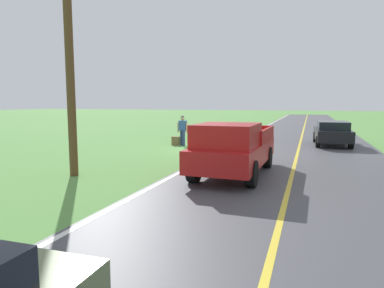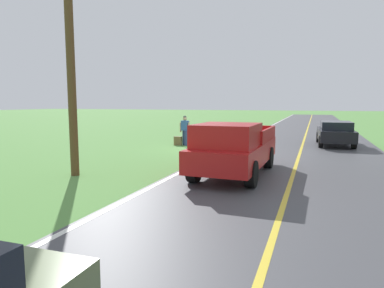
% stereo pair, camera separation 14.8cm
% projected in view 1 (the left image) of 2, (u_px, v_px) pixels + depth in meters
% --- Properties ---
extents(ground_plane, '(200.00, 200.00, 0.00)m').
position_uv_depth(ground_plane, '(206.00, 149.00, 18.56)').
color(ground_plane, '#568E42').
extents(road_surface, '(8.01, 120.00, 0.00)m').
position_uv_depth(road_surface, '(298.00, 153.00, 17.02)').
color(road_surface, '#47474C').
rests_on(road_surface, ground).
extents(lane_edge_line, '(0.16, 117.60, 0.00)m').
position_uv_depth(lane_edge_line, '(223.00, 149.00, 18.26)').
color(lane_edge_line, silver).
rests_on(lane_edge_line, ground).
extents(lane_centre_line, '(0.14, 117.60, 0.00)m').
position_uv_depth(lane_centre_line, '(298.00, 153.00, 17.02)').
color(lane_centre_line, gold).
rests_on(lane_centre_line, ground).
extents(hitchhiker_walking, '(0.62, 0.52, 1.75)m').
position_uv_depth(hitchhiker_walking, '(183.00, 129.00, 19.92)').
color(hitchhiker_walking, navy).
rests_on(hitchhiker_walking, ground).
extents(suitcase_carried, '(0.47, 0.21, 0.52)m').
position_uv_depth(suitcase_carried, '(176.00, 141.00, 20.07)').
color(suitcase_carried, brown).
rests_on(suitcase_carried, ground).
extents(pickup_truck_passing, '(2.19, 5.44, 1.82)m').
position_uv_depth(pickup_truck_passing, '(233.00, 147.00, 11.62)').
color(pickup_truck_passing, '#B21919').
rests_on(pickup_truck_passing, ground).
extents(sedan_near_oncoming, '(2.06, 4.47, 1.41)m').
position_uv_depth(sedan_near_oncoming, '(332.00, 132.00, 20.07)').
color(sedan_near_oncoming, black).
rests_on(sedan_near_oncoming, ground).
extents(utility_pole_roadside, '(0.28, 0.28, 8.98)m').
position_uv_depth(utility_pole_roadside, '(69.00, 41.00, 11.16)').
color(utility_pole_roadside, brown).
rests_on(utility_pole_roadside, ground).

